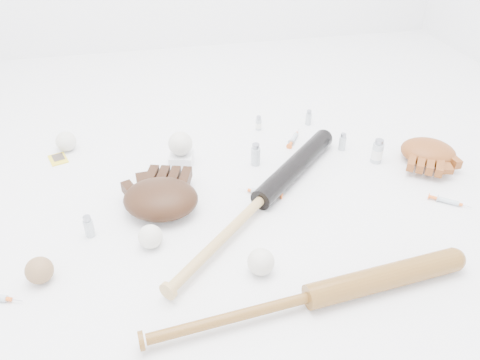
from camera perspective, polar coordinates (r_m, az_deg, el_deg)
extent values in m
plane|color=white|center=(1.51, 0.41, -2.57)|extent=(3.00, 3.00, 0.00)
cube|color=yellow|center=(1.83, -21.30, 2.40)|extent=(0.08, 0.09, 0.00)
cube|color=white|center=(1.68, -7.12, 2.52)|extent=(0.10, 0.10, 0.04)
sphere|color=silver|center=(1.65, -7.28, 4.42)|extent=(0.08, 0.08, 0.08)
sphere|color=silver|center=(1.35, -10.87, -6.79)|extent=(0.07, 0.07, 0.07)
sphere|color=silver|center=(1.87, -20.45, 4.43)|extent=(0.07, 0.07, 0.07)
sphere|color=silver|center=(1.25, 2.57, -9.94)|extent=(0.07, 0.07, 0.07)
sphere|color=olive|center=(1.33, -23.27, -10.08)|extent=(0.07, 0.07, 0.07)
cylinder|color=#AFB9C0|center=(1.95, 8.37, 7.56)|extent=(0.02, 0.02, 0.06)
cylinder|color=#AFB9C0|center=(1.89, 2.28, 6.96)|extent=(0.02, 0.02, 0.06)
cylinder|color=#AFB9C0|center=(1.66, 1.92, 3.15)|extent=(0.03, 0.03, 0.08)
cylinder|color=#AFB9C0|center=(1.75, 16.42, 3.41)|extent=(0.04, 0.04, 0.09)
cylinder|color=#AFB9C0|center=(1.42, -17.97, -5.37)|extent=(0.03, 0.03, 0.07)
cylinder|color=#AFB9C0|center=(1.80, 12.40, 4.58)|extent=(0.03, 0.03, 0.07)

